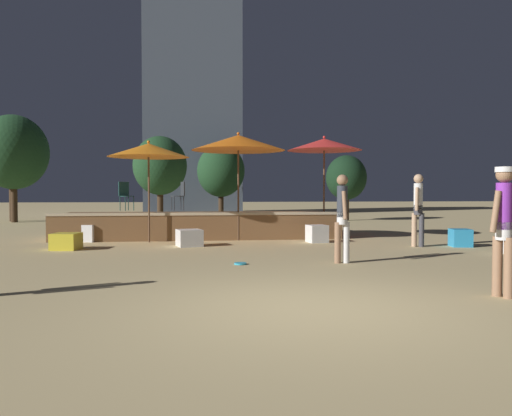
# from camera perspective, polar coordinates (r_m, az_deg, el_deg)

# --- Properties ---
(ground_plane) EXTENTS (120.00, 120.00, 0.00)m
(ground_plane) POSITION_cam_1_polar(r_m,az_deg,el_deg) (6.13, 6.49, -11.37)
(ground_plane) COLOR tan
(wooden_deck) EXTENTS (8.35, 2.80, 0.81)m
(wooden_deck) POSITION_cam_1_polar(r_m,az_deg,el_deg) (15.60, -6.53, -1.92)
(wooden_deck) COLOR brown
(wooden_deck) RESTS_ON ground
(patio_umbrella_0) EXTENTS (2.22, 2.22, 2.80)m
(patio_umbrella_0) POSITION_cam_1_polar(r_m,az_deg,el_deg) (14.08, -12.18, 6.45)
(patio_umbrella_0) COLOR brown
(patio_umbrella_0) RESTS_ON ground
(patio_umbrella_1) EXTENTS (2.67, 2.67, 3.09)m
(patio_umbrella_1) POSITION_cam_1_polar(r_m,az_deg,el_deg) (14.32, -2.04, 7.45)
(patio_umbrella_1) COLOR brown
(patio_umbrella_1) RESTS_ON ground
(patio_umbrella_2) EXTENTS (2.20, 2.20, 3.05)m
(patio_umbrella_2) POSITION_cam_1_polar(r_m,az_deg,el_deg) (15.01, 7.80, 7.18)
(patio_umbrella_2) COLOR brown
(patio_umbrella_2) RESTS_ON ground
(cube_seat_0) EXTENTS (0.73, 0.73, 0.43)m
(cube_seat_0) POSITION_cam_1_polar(r_m,az_deg,el_deg) (12.90, -7.63, -3.40)
(cube_seat_0) COLOR white
(cube_seat_0) RESTS_ON ground
(cube_seat_1) EXTENTS (0.78, 0.78, 0.48)m
(cube_seat_1) POSITION_cam_1_polar(r_m,az_deg,el_deg) (14.83, -18.68, -2.70)
(cube_seat_1) COLOR white
(cube_seat_1) RESTS_ON ground
(cube_seat_2) EXTENTS (0.58, 0.58, 0.48)m
(cube_seat_2) POSITION_cam_1_polar(r_m,az_deg,el_deg) (13.84, 6.98, -2.93)
(cube_seat_2) COLOR white
(cube_seat_2) RESTS_ON ground
(cube_seat_4) EXTENTS (0.69, 0.69, 0.40)m
(cube_seat_4) POSITION_cam_1_polar(r_m,az_deg,el_deg) (12.90, -20.88, -3.58)
(cube_seat_4) COLOR yellow
(cube_seat_4) RESTS_ON ground
(cube_seat_5) EXTENTS (0.55, 0.55, 0.45)m
(cube_seat_5) POSITION_cam_1_polar(r_m,az_deg,el_deg) (13.72, 22.33, -3.17)
(cube_seat_5) COLOR #2D9EDB
(cube_seat_5) RESTS_ON ground
(person_0) EXTENTS (0.52, 0.29, 1.74)m
(person_0) POSITION_cam_1_polar(r_m,az_deg,el_deg) (7.36, 26.46, -1.58)
(person_0) COLOR #997051
(person_0) RESTS_ON ground
(person_2) EXTENTS (0.30, 0.51, 1.73)m
(person_2) POSITION_cam_1_polar(r_m,az_deg,el_deg) (9.89, 9.82, -0.79)
(person_2) COLOR #997051
(person_2) RESTS_ON ground
(person_3) EXTENTS (0.35, 0.45, 1.84)m
(person_3) POSITION_cam_1_polar(r_m,az_deg,el_deg) (13.28, 18.04, 0.18)
(person_3) COLOR #3F3F47
(person_3) RESTS_ON ground
(bistro_chair_0) EXTENTS (0.48, 0.48, 0.90)m
(bistro_chair_0) POSITION_cam_1_polar(r_m,az_deg,el_deg) (16.18, -14.72, 1.65)
(bistro_chair_0) COLOR #1E4C47
(bistro_chair_0) RESTS_ON wooden_deck
(bistro_chair_1) EXTENTS (0.43, 0.43, 0.90)m
(bistro_chair_1) POSITION_cam_1_polar(r_m,az_deg,el_deg) (15.90, -8.64, 1.69)
(bistro_chair_1) COLOR #2D3338
(bistro_chair_1) RESTS_ON wooden_deck
(frisbee_disc) EXTENTS (0.24, 0.24, 0.03)m
(frisbee_disc) POSITION_cam_1_polar(r_m,az_deg,el_deg) (9.64, -1.80, -6.36)
(frisbee_disc) COLOR #33B2D8
(frisbee_disc) RESTS_ON ground
(background_tree_0) EXTENTS (3.06, 3.06, 4.86)m
(background_tree_0) POSITION_cam_1_polar(r_m,az_deg,el_deg) (25.18, -25.98, 5.74)
(background_tree_0) COLOR #3D2B1C
(background_tree_0) RESTS_ON ground
(background_tree_1) EXTENTS (2.57, 2.57, 3.93)m
(background_tree_1) POSITION_cam_1_polar(r_m,az_deg,el_deg) (27.13, -4.03, 4.24)
(background_tree_1) COLOR #3D2B1C
(background_tree_1) RESTS_ON ground
(background_tree_2) EXTENTS (1.95, 1.95, 3.15)m
(background_tree_2) POSITION_cam_1_polar(r_m,az_deg,el_deg) (24.45, 10.28, 3.41)
(background_tree_2) COLOR #3D2B1C
(background_tree_2) RESTS_ON ground
(background_tree_3) EXTENTS (2.70, 2.70, 4.53)m
(background_tree_3) POSITION_cam_1_polar(r_m,az_deg,el_deg) (26.01, -26.14, 5.32)
(background_tree_3) COLOR #3D2B1C
(background_tree_3) RESTS_ON ground
(background_tree_4) EXTENTS (2.46, 2.46, 3.95)m
(background_tree_4) POSITION_cam_1_polar(r_m,az_deg,el_deg) (23.43, -10.91, 4.75)
(background_tree_4) COLOR #3D2B1C
(background_tree_4) RESTS_ON ground
(distant_building) EXTENTS (5.73, 4.77, 12.63)m
(distant_building) POSITION_cam_1_polar(r_m,az_deg,el_deg) (31.72, -7.20, 10.81)
(distant_building) COLOR #4C5666
(distant_building) RESTS_ON ground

